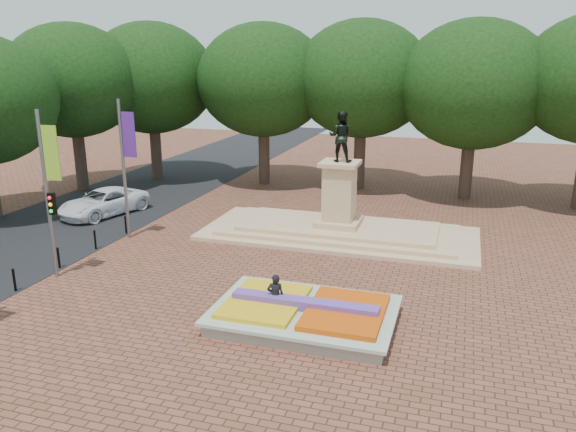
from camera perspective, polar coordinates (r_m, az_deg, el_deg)
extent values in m
plane|color=brown|center=(22.01, 0.56, -8.22)|extent=(90.00, 90.00, 0.00)
cube|color=black|center=(33.17, -22.32, -0.96)|extent=(9.00, 90.00, 0.02)
cube|color=gray|center=(19.93, 1.66, -10.25)|extent=(6.00, 4.00, 0.45)
cube|color=beige|center=(19.81, 1.66, -9.54)|extent=(6.30, 4.30, 0.12)
cube|color=#DD4C0C|center=(19.45, 5.84, -9.71)|extent=(2.60, 3.40, 0.22)
cube|color=yellow|center=(20.16, -2.35, -8.69)|extent=(2.60, 3.40, 0.18)
cube|color=#4B3085|center=(19.71, 1.67, -8.96)|extent=(5.20, 0.55, 0.38)
cube|color=tan|center=(29.22, 5.13, -1.81)|extent=(14.00, 6.00, 0.20)
cube|color=tan|center=(29.16, 5.14, -1.44)|extent=(12.00, 5.00, 0.20)
cube|color=tan|center=(29.10, 5.15, -1.06)|extent=(10.00, 4.00, 0.20)
cube|color=tan|center=(29.03, 5.16, -0.59)|extent=(2.20, 2.20, 0.30)
cube|color=tan|center=(28.62, 5.24, 2.38)|extent=(1.50, 1.50, 2.80)
cube|color=tan|center=(28.30, 5.32, 5.33)|extent=(1.90, 1.90, 0.20)
imported|color=black|center=(28.08, 5.39, 8.04)|extent=(1.22, 0.95, 2.50)
cylinder|color=#36261D|center=(43.69, -12.85, 6.44)|extent=(0.80, 0.80, 4.00)
ellipsoid|color=black|center=(43.18, -13.25, 12.58)|extent=(8.80, 8.80, 7.48)
cylinder|color=#36261D|center=(40.30, -2.89, 6.02)|extent=(0.80, 0.80, 4.00)
ellipsoid|color=black|center=(39.74, -2.99, 12.70)|extent=(8.80, 8.80, 7.48)
cylinder|color=#36261D|center=(38.46, 6.98, 5.44)|extent=(0.80, 0.80, 4.00)
ellipsoid|color=black|center=(37.88, 7.23, 12.42)|extent=(8.80, 8.80, 7.48)
cylinder|color=#36261D|center=(37.86, 17.48, 4.63)|extent=(0.80, 0.80, 4.00)
ellipsoid|color=black|center=(37.26, 18.10, 11.71)|extent=(8.80, 8.80, 7.48)
cylinder|color=#36261D|center=(41.57, -20.49, 5.22)|extent=(0.80, 0.80, 3.84)
ellipsoid|color=black|center=(41.03, -21.12, 11.38)|extent=(8.40, 8.40, 7.14)
cylinder|color=slate|center=(24.86, -23.27, 1.84)|extent=(0.16, 0.16, 7.00)
cube|color=#93C627|center=(24.23, -22.92, 5.90)|extent=(0.70, 0.04, 2.20)
cylinder|color=slate|center=(29.13, -16.34, 4.45)|extent=(0.16, 0.16, 7.00)
cube|color=#56218A|center=(28.59, -15.86, 7.95)|extent=(0.70, 0.04, 2.20)
cube|color=black|center=(24.81, -22.84, 1.14)|extent=(0.28, 0.18, 0.90)
cylinder|color=black|center=(24.81, -26.04, -5.94)|extent=(0.10, 0.10, 0.90)
sphere|color=black|center=(24.65, -26.17, -4.92)|extent=(0.12, 0.12, 0.12)
cylinder|color=black|center=(26.60, -22.27, -4.04)|extent=(0.10, 0.10, 0.90)
sphere|color=black|center=(26.45, -22.37, -3.08)|extent=(0.12, 0.12, 0.12)
cylinder|color=black|center=(28.52, -19.00, -2.38)|extent=(0.10, 0.10, 0.90)
sphere|color=black|center=(28.38, -19.08, -1.48)|extent=(0.12, 0.12, 0.12)
cylinder|color=black|center=(30.53, -16.16, -0.92)|extent=(0.10, 0.10, 0.90)
sphere|color=black|center=(30.40, -16.23, -0.08)|extent=(0.12, 0.12, 0.12)
imported|color=white|center=(34.44, -18.26, 1.33)|extent=(3.91, 5.88, 1.50)
imported|color=black|center=(20.04, -1.28, -8.17)|extent=(0.68, 0.52, 1.67)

